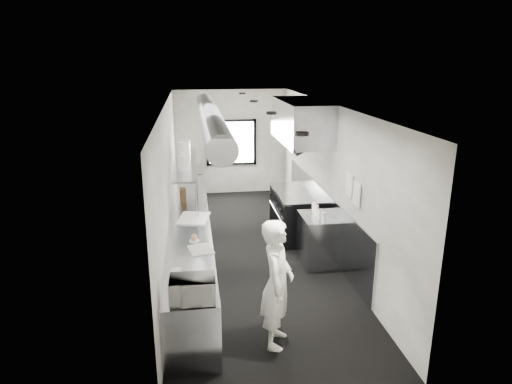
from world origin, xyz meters
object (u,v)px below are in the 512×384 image
object	(u,v)px
line_cook	(277,284)
plate_stack_c	(183,151)
microwave	(193,289)
squeeze_bottle_b	(319,214)
squeeze_bottle_c	(316,211)
bottle_station	(319,240)
plate_stack_a	(184,163)
prep_counter	(190,243)
pass_shelf	(186,164)
deli_tub_b	(176,273)
exhaust_hood	(301,121)
cutting_board	(194,218)
plate_stack_d	(185,148)
squeeze_bottle_e	(314,207)
deli_tub_a	(175,275)
knife_block	(183,195)
far_work_table	(190,186)
range	(295,213)
small_plate	(194,241)
squeeze_bottle_a	(323,217)
squeeze_bottle_d	(315,208)
plate_stack_b	(185,160)

from	to	relation	value
line_cook	plate_stack_c	distance (m)	4.43
microwave	squeeze_bottle_b	size ratio (longest dim) A/B	2.84
microwave	squeeze_bottle_c	xyz separation A→B (m)	(2.20, 2.62, -0.05)
bottle_station	plate_stack_a	size ratio (longest dim) A/B	3.11
prep_counter	squeeze_bottle_c	distance (m)	2.31
pass_shelf	deli_tub_b	bearing A→B (deg)	-91.99
exhaust_hood	pass_shelf	world-z (taller)	exhaust_hood
bottle_station	plate_stack_c	distance (m)	3.33
squeeze_bottle_b	microwave	bearing A→B (deg)	-131.75
cutting_board	plate_stack_d	bearing A→B (deg)	93.39
plate_stack_d	squeeze_bottle_c	bearing A→B (deg)	-44.83
plate_stack_c	bottle_station	bearing A→B (deg)	-38.97
squeeze_bottle_e	line_cook	bearing A→B (deg)	-114.63
exhaust_hood	squeeze_bottle_c	xyz separation A→B (m)	(-0.01, -1.37, -1.39)
exhaust_hood	plate_stack_d	bearing A→B (deg)	158.54
deli_tub_a	plate_stack_a	size ratio (longest dim) A/B	0.50
deli_tub_a	knife_block	distance (m)	3.23
squeeze_bottle_e	plate_stack_d	bearing A→B (deg)	138.52
far_work_table	plate_stack_c	xyz separation A→B (m)	(-0.08, -1.98, 1.31)
range	squeeze_bottle_e	distance (m)	1.25
deli_tub_b	small_plate	xyz separation A→B (m)	(0.24, 1.14, -0.04)
range	squeeze_bottle_a	size ratio (longest dim) A/B	8.57
deli_tub_a	deli_tub_b	world-z (taller)	deli_tub_a
plate_stack_c	squeeze_bottle_d	distance (m)	3.02
plate_stack_c	squeeze_bottle_b	bearing A→B (deg)	-41.47
exhaust_hood	deli_tub_a	distance (m)	4.42
deli_tub_a	deli_tub_b	distance (m)	0.05
plate_stack_b	exhaust_hood	bearing A→B (deg)	2.47
plate_stack_c	pass_shelf	bearing A→B (deg)	-80.27
deli_tub_b	plate_stack_c	world-z (taller)	plate_stack_c
prep_counter	range	distance (m)	2.50
far_work_table	squeeze_bottle_a	world-z (taller)	squeeze_bottle_a
far_work_table	squeeze_bottle_e	distance (m)	4.31
squeeze_bottle_c	squeeze_bottle_d	size ratio (longest dim) A/B	1.02
bottle_station	plate_stack_a	xyz separation A→B (m)	(-2.37, 1.04, 1.26)
range	squeeze_bottle_a	world-z (taller)	squeeze_bottle_a
deli_tub_a	plate_stack_a	distance (m)	3.15
exhaust_hood	far_work_table	distance (m)	3.88
range	cutting_board	world-z (taller)	range
exhaust_hood	cutting_board	world-z (taller)	exhaust_hood
prep_counter	cutting_board	size ratio (longest dim) A/B	9.14
squeeze_bottle_c	bottle_station	bearing A→B (deg)	-24.54
prep_counter	bottle_station	world-z (taller)	same
plate_stack_b	cutting_board	bearing A→B (deg)	-83.31
squeeze_bottle_b	squeeze_bottle_c	distance (m)	0.15
exhaust_hood	prep_counter	bearing A→B (deg)	-151.89
far_work_table	squeeze_bottle_d	world-z (taller)	squeeze_bottle_d
plate_stack_a	plate_stack_c	xyz separation A→B (m)	(-0.01, 0.88, 0.04)
line_cook	deli_tub_b	bearing A→B (deg)	93.72
line_cook	cutting_board	size ratio (longest dim) A/B	2.61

